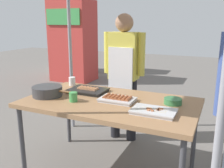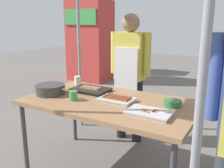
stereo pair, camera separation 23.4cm
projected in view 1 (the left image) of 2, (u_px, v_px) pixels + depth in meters
stall_table at (110, 106)px, 2.35m from camera, size 1.60×0.90×0.75m
tray_grilled_sausages at (88, 90)px, 2.62m from camera, size 0.39×0.28×0.05m
tray_meat_skewers at (154, 111)px, 2.02m from camera, size 0.35×0.22×0.04m
tray_pork_links at (117, 99)px, 2.31m from camera, size 0.32×0.22×0.05m
cooking_wok at (47, 91)px, 2.47m from camera, size 0.45×0.29×0.10m
condiment_bowl at (173, 101)px, 2.24m from camera, size 0.16×0.16×0.05m
drink_cup_near_edge at (72, 81)px, 2.88m from camera, size 0.07×0.07×0.10m
drink_cup_by_wok at (73, 97)px, 2.31m from camera, size 0.08×0.08×0.09m
vendor_woman at (124, 68)px, 3.03m from camera, size 0.52×0.23×1.56m
neighbor_stall_left at (78, 39)px, 7.20m from camera, size 0.79×0.67×1.90m
neighbor_stall_right at (73, 41)px, 6.18m from camera, size 1.00×0.77×1.94m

